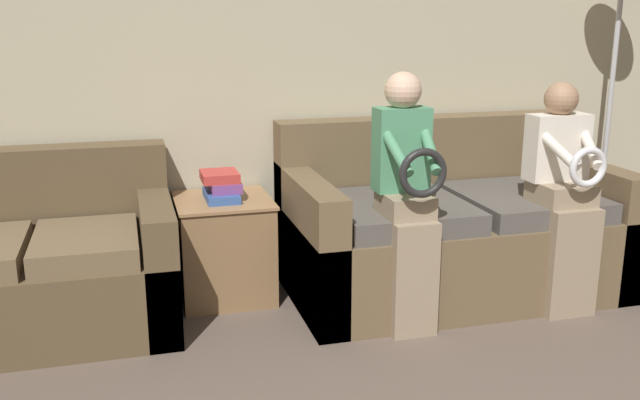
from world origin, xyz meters
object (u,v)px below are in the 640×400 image
object	(u,v)px
couch_side	(35,268)
child_right_seated	(564,188)
side_shelf	(224,247)
book_stack	(222,186)
child_left_seated	(407,189)
couch_main	(449,231)

from	to	relation	value
couch_side	child_right_seated	distance (m)	2.72
side_shelf	book_stack	world-z (taller)	book_stack
child_left_seated	book_stack	xyz separation A→B (m)	(-0.82, 0.63, -0.08)
child_right_seated	book_stack	xyz separation A→B (m)	(-1.69, 0.63, -0.03)
couch_main	side_shelf	world-z (taller)	couch_main
couch_main	child_left_seated	bearing A→B (deg)	-136.36
book_stack	child_right_seated	bearing A→B (deg)	-20.49
child_right_seated	book_stack	world-z (taller)	child_right_seated
couch_side	child_right_seated	bearing A→B (deg)	-10.18
couch_main	book_stack	world-z (taller)	couch_main
child_left_seated	couch_main	bearing A→B (deg)	43.64
child_left_seated	side_shelf	distance (m)	1.11
couch_main	child_right_seated	world-z (taller)	child_right_seated
couch_side	child_left_seated	size ratio (longest dim) A/B	1.07
child_right_seated	book_stack	bearing A→B (deg)	159.51
couch_side	side_shelf	world-z (taller)	couch_side
couch_main	child_right_seated	size ratio (longest dim) A/B	1.53
couch_main	side_shelf	distance (m)	1.27
child_right_seated	couch_side	bearing A→B (deg)	169.82
side_shelf	child_left_seated	bearing A→B (deg)	-37.47
book_stack	child_left_seated	bearing A→B (deg)	-37.55
child_left_seated	side_shelf	world-z (taller)	child_left_seated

